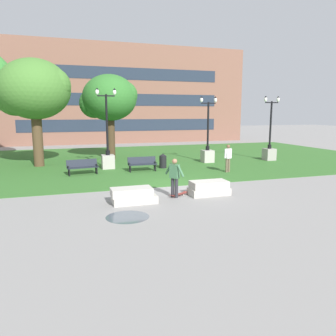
% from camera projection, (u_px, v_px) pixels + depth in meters
% --- Properties ---
extents(ground_plane, '(140.00, 140.00, 0.00)m').
position_uv_depth(ground_plane, '(176.00, 186.00, 16.50)').
color(ground_plane, gray).
extents(grass_lawn, '(40.00, 20.00, 0.02)m').
position_uv_depth(grass_lawn, '(135.00, 159.00, 25.89)').
color(grass_lawn, '#336628').
rests_on(grass_lawn, ground).
extents(concrete_block_center, '(1.84, 0.90, 0.64)m').
position_uv_depth(concrete_block_center, '(133.00, 196.00, 13.36)').
color(concrete_block_center, '#B2ADA3').
rests_on(concrete_block_center, ground).
extents(concrete_block_left, '(1.80, 0.90, 0.64)m').
position_uv_depth(concrete_block_left, '(209.00, 188.00, 14.71)').
color(concrete_block_left, '#B2ADA3').
rests_on(concrete_block_left, ground).
extents(person_skateboarder, '(0.61, 1.05, 1.71)m').
position_uv_depth(person_skateboarder, '(175.00, 176.00, 14.15)').
color(person_skateboarder, '#28282D').
rests_on(person_skateboarder, ground).
extents(skateboard, '(0.99, 0.66, 0.14)m').
position_uv_depth(skateboard, '(178.00, 194.00, 14.52)').
color(skateboard, maroon).
rests_on(skateboard, ground).
extents(puddle, '(1.55, 1.55, 0.01)m').
position_uv_depth(puddle, '(128.00, 217.00, 11.61)').
color(puddle, '#47515B').
rests_on(puddle, ground).
extents(park_bench_near_left, '(1.81, 0.56, 0.90)m').
position_uv_depth(park_bench_near_left, '(142.00, 163.00, 20.57)').
color(park_bench_near_left, '#1E232D').
rests_on(park_bench_near_left, grass_lawn).
extents(park_bench_near_right, '(1.85, 0.77, 0.90)m').
position_uv_depth(park_bench_near_right, '(82.00, 166.00, 19.43)').
color(park_bench_near_right, '#1E232D').
rests_on(park_bench_near_right, grass_lawn).
extents(lamp_post_center, '(1.32, 0.80, 4.82)m').
position_uv_depth(lamp_post_center, '(208.00, 149.00, 24.24)').
color(lamp_post_center, '#ADA89E').
rests_on(lamp_post_center, grass_lawn).
extents(lamp_post_right, '(1.32, 0.80, 5.21)m').
position_uv_depth(lamp_post_right, '(108.00, 153.00, 21.48)').
color(lamp_post_right, '#ADA89E').
rests_on(lamp_post_right, grass_lawn).
extents(lamp_post_left, '(1.32, 0.80, 4.90)m').
position_uv_depth(lamp_post_left, '(269.00, 147.00, 25.34)').
color(lamp_post_left, gray).
rests_on(lamp_post_left, grass_lawn).
extents(tree_far_right, '(4.94, 4.71, 7.19)m').
position_uv_depth(tree_far_right, '(34.00, 90.00, 21.78)').
color(tree_far_right, '#4C3823').
rests_on(tree_far_right, grass_lawn).
extents(tree_near_right, '(4.39, 4.18, 6.56)m').
position_uv_depth(tree_near_right, '(109.00, 99.00, 25.31)').
color(tree_near_right, '#42301E').
rests_on(tree_near_right, grass_lawn).
extents(trash_bin, '(0.49, 0.49, 0.96)m').
position_uv_depth(trash_bin, '(163.00, 161.00, 21.79)').
color(trash_bin, black).
rests_on(trash_bin, grass_lawn).
extents(person_bystander_near_lawn, '(0.65, 0.37, 1.71)m').
position_uv_depth(person_bystander_near_lawn, '(228.00, 157.00, 20.18)').
color(person_bystander_near_lawn, brown).
rests_on(person_bystander_near_lawn, grass_lawn).
extents(building_facade_distant, '(31.65, 1.03, 11.72)m').
position_uv_depth(building_facade_distant, '(122.00, 94.00, 39.04)').
color(building_facade_distant, brown).
rests_on(building_facade_distant, ground).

